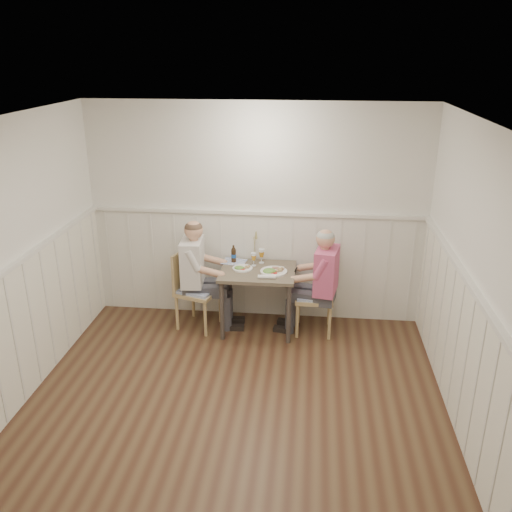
# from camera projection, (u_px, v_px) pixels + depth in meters

# --- Properties ---
(ground_plane) EXTENTS (4.50, 4.50, 0.00)m
(ground_plane) POSITION_uv_depth(u_px,v_px,m) (229.00, 428.00, 4.77)
(ground_plane) COLOR #43281A
(room_shell) EXTENTS (4.04, 4.54, 2.60)m
(room_shell) POSITION_uv_depth(u_px,v_px,m) (225.00, 268.00, 4.23)
(room_shell) COLOR white
(room_shell) RESTS_ON ground
(wainscot) EXTENTS (4.00, 4.49, 1.34)m
(wainscot) POSITION_uv_depth(u_px,v_px,m) (239.00, 322.00, 5.16)
(wainscot) COLOR silver
(wainscot) RESTS_ON ground
(dining_table) EXTENTS (0.85, 0.70, 0.75)m
(dining_table) POSITION_uv_depth(u_px,v_px,m) (258.00, 279.00, 6.24)
(dining_table) COLOR brown
(dining_table) RESTS_ON ground
(chair_right) EXTENTS (0.43, 0.43, 0.91)m
(chair_right) POSITION_uv_depth(u_px,v_px,m) (319.00, 293.00, 6.23)
(chair_right) COLOR tan
(chair_right) RESTS_ON ground
(chair_left) EXTENTS (0.55, 0.55, 0.93)m
(chair_left) POSITION_uv_depth(u_px,v_px,m) (194.00, 286.00, 6.37)
(chair_left) COLOR tan
(chair_left) RESTS_ON ground
(man_in_pink) EXTENTS (0.65, 0.46, 1.30)m
(man_in_pink) POSITION_uv_depth(u_px,v_px,m) (322.00, 291.00, 6.17)
(man_in_pink) COLOR #3F3F47
(man_in_pink) RESTS_ON ground
(diner_cream) EXTENTS (0.64, 0.44, 1.34)m
(diner_cream) POSITION_uv_depth(u_px,v_px,m) (197.00, 283.00, 6.34)
(diner_cream) COLOR #3F3F47
(diner_cream) RESTS_ON ground
(plate_man) EXTENTS (0.31, 0.31, 0.08)m
(plate_man) POSITION_uv_depth(u_px,v_px,m) (273.00, 270.00, 6.13)
(plate_man) COLOR white
(plate_man) RESTS_ON dining_table
(plate_diner) EXTENTS (0.23, 0.23, 0.06)m
(plate_diner) POSITION_uv_depth(u_px,v_px,m) (241.00, 268.00, 6.23)
(plate_diner) COLOR white
(plate_diner) RESTS_ON dining_table
(beer_glass_a) EXTENTS (0.07, 0.07, 0.17)m
(beer_glass_a) POSITION_uv_depth(u_px,v_px,m) (261.00, 254.00, 6.37)
(beer_glass_a) COLOR silver
(beer_glass_a) RESTS_ON dining_table
(beer_glass_b) EXTENTS (0.06, 0.06, 0.16)m
(beer_glass_b) POSITION_uv_depth(u_px,v_px,m) (254.00, 257.00, 6.30)
(beer_glass_b) COLOR silver
(beer_glass_b) RESTS_ON dining_table
(beer_bottle) EXTENTS (0.06, 0.06, 0.21)m
(beer_bottle) POSITION_uv_depth(u_px,v_px,m) (234.00, 255.00, 6.40)
(beer_bottle) COLOR black
(beer_bottle) RESTS_ON dining_table
(rolled_napkin) EXTENTS (0.20, 0.06, 0.04)m
(rolled_napkin) POSITION_uv_depth(u_px,v_px,m) (267.00, 277.00, 5.97)
(rolled_napkin) COLOR white
(rolled_napkin) RESTS_ON dining_table
(grass_vase) EXTENTS (0.04, 0.04, 0.38)m
(grass_vase) POSITION_uv_depth(u_px,v_px,m) (254.00, 247.00, 6.44)
(grass_vase) COLOR silver
(grass_vase) RESTS_ON dining_table
(gingham_mat) EXTENTS (0.31, 0.26, 0.01)m
(gingham_mat) POSITION_uv_depth(u_px,v_px,m) (234.00, 262.00, 6.45)
(gingham_mat) COLOR #5B75BD
(gingham_mat) RESTS_ON dining_table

